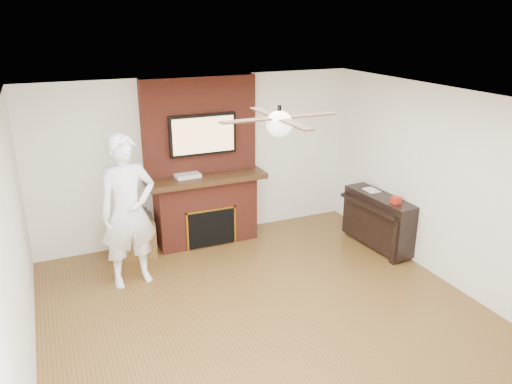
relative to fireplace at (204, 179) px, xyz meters
name	(u,v)px	position (x,y,z in m)	size (l,w,h in m)	color
room_shell	(278,225)	(0.00, -2.55, 0.25)	(5.36, 5.86, 2.86)	brown
fireplace	(204,179)	(0.00, 0.00, 0.00)	(1.78, 0.64, 2.50)	maroon
tv	(203,135)	(0.00, -0.05, 0.68)	(1.00, 0.08, 0.60)	black
ceiling_fan	(279,123)	(0.00, -2.55, 1.34)	(1.21, 1.21, 0.31)	black
person	(128,211)	(-1.28, -0.88, 0.00)	(0.73, 0.49, 1.98)	white
side_table	(135,235)	(-1.10, -0.07, -0.70)	(0.60, 0.60, 0.64)	brown
piano	(379,220)	(2.30, -1.29, -0.56)	(0.56, 1.28, 0.91)	black
cable_box	(188,176)	(-0.27, -0.10, 0.11)	(0.36, 0.21, 0.05)	silver
candle_orange	(203,242)	(-0.11, -0.21, -0.94)	(0.07, 0.07, 0.10)	#C65117
candle_green	(208,241)	(-0.03, -0.21, -0.94)	(0.07, 0.07, 0.10)	#3F7A30
candle_cream	(219,238)	(0.16, -0.17, -0.94)	(0.07, 0.07, 0.11)	#F0EABF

